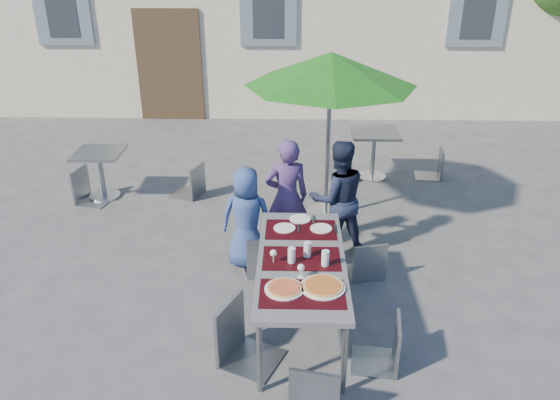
{
  "coord_description": "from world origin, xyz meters",
  "views": [
    {
      "loc": [
        0.49,
        -3.53,
        3.37
      ],
      "look_at": [
        0.37,
        1.64,
        0.91
      ],
      "focal_mm": 35.0,
      "sensor_mm": 36.0,
      "label": 1
    }
  ],
  "objects_px": {
    "pizza_near_left": "(284,288)",
    "bg_chair_r_1": "(437,147)",
    "pizza_near_right": "(323,286)",
    "cafe_table_0": "(101,167)",
    "chair_4": "(389,316)",
    "bg_chair_l_0": "(83,166)",
    "chair_5": "(313,376)",
    "bg_chair_l_1": "(338,151)",
    "child_0": "(247,218)",
    "chair_1": "(285,216)",
    "child_2": "(338,198)",
    "dining_table": "(301,264)",
    "chair_2": "(369,238)",
    "patio_umbrella": "(331,71)",
    "child_1": "(287,197)",
    "bg_chair_r_0": "(191,162)",
    "cafe_table_1": "(374,146)",
    "chair_3": "(239,299)",
    "chair_0": "(263,230)"
  },
  "relations": [
    {
      "from": "chair_2",
      "to": "bg_chair_l_0",
      "type": "bearing_deg",
      "value": 153.46
    },
    {
      "from": "child_1",
      "to": "chair_1",
      "type": "distance_m",
      "value": 0.3
    },
    {
      "from": "bg_chair_l_1",
      "to": "bg_chair_r_1",
      "type": "distance_m",
      "value": 1.55
    },
    {
      "from": "child_0",
      "to": "bg_chair_r_1",
      "type": "bearing_deg",
      "value": -130.37
    },
    {
      "from": "child_0",
      "to": "bg_chair_l_0",
      "type": "bearing_deg",
      "value": -28.28
    },
    {
      "from": "pizza_near_right",
      "to": "chair_5",
      "type": "bearing_deg",
      "value": -97.28
    },
    {
      "from": "chair_1",
      "to": "bg_chair_r_1",
      "type": "height_order",
      "value": "chair_1"
    },
    {
      "from": "bg_chair_r_0",
      "to": "bg_chair_l_1",
      "type": "relative_size",
      "value": 1.04
    },
    {
      "from": "bg_chair_r_0",
      "to": "bg_chair_l_1",
      "type": "xyz_separation_m",
      "value": [
        2.14,
        0.54,
        -0.02
      ]
    },
    {
      "from": "chair_3",
      "to": "chair_5",
      "type": "height_order",
      "value": "chair_3"
    },
    {
      "from": "bg_chair_r_0",
      "to": "bg_chair_l_1",
      "type": "bearing_deg",
      "value": 14.19
    },
    {
      "from": "chair_1",
      "to": "bg_chair_r_0",
      "type": "height_order",
      "value": "chair_1"
    },
    {
      "from": "child_2",
      "to": "chair_1",
      "type": "distance_m",
      "value": 0.67
    },
    {
      "from": "dining_table",
      "to": "chair_2",
      "type": "distance_m",
      "value": 1.14
    },
    {
      "from": "cafe_table_1",
      "to": "chair_3",
      "type": "bearing_deg",
      "value": -112.24
    },
    {
      "from": "dining_table",
      "to": "child_1",
      "type": "distance_m",
      "value": 1.43
    },
    {
      "from": "pizza_near_left",
      "to": "cafe_table_1",
      "type": "distance_m",
      "value": 4.37
    },
    {
      "from": "cafe_table_0",
      "to": "bg_chair_l_1",
      "type": "xyz_separation_m",
      "value": [
        3.41,
        0.62,
        0.04
      ]
    },
    {
      "from": "dining_table",
      "to": "patio_umbrella",
      "type": "bearing_deg",
      "value": 81.17
    },
    {
      "from": "child_0",
      "to": "patio_umbrella",
      "type": "bearing_deg",
      "value": -122.66
    },
    {
      "from": "child_2",
      "to": "chair_1",
      "type": "height_order",
      "value": "child_2"
    },
    {
      "from": "chair_2",
      "to": "patio_umbrella",
      "type": "bearing_deg",
      "value": 104.65
    },
    {
      "from": "child_0",
      "to": "bg_chair_l_0",
      "type": "height_order",
      "value": "child_0"
    },
    {
      "from": "pizza_near_left",
      "to": "chair_5",
      "type": "bearing_deg",
      "value": -73.44
    },
    {
      "from": "chair_5",
      "to": "chair_1",
      "type": "bearing_deg",
      "value": 95.69
    },
    {
      "from": "pizza_near_right",
      "to": "child_1",
      "type": "bearing_deg",
      "value": 99.81
    },
    {
      "from": "child_1",
      "to": "chair_1",
      "type": "bearing_deg",
      "value": 76.68
    },
    {
      "from": "chair_2",
      "to": "chair_3",
      "type": "distance_m",
      "value": 1.82
    },
    {
      "from": "child_0",
      "to": "bg_chair_l_0",
      "type": "distance_m",
      "value": 2.9
    },
    {
      "from": "dining_table",
      "to": "cafe_table_0",
      "type": "xyz_separation_m",
      "value": [
        -2.82,
        2.86,
        -0.24
      ]
    },
    {
      "from": "bg_chair_l_0",
      "to": "chair_4",
      "type": "bearing_deg",
      "value": -40.9
    },
    {
      "from": "chair_1",
      "to": "cafe_table_0",
      "type": "bearing_deg",
      "value": 146.88
    },
    {
      "from": "chair_0",
      "to": "chair_1",
      "type": "bearing_deg",
      "value": 43.35
    },
    {
      "from": "dining_table",
      "to": "pizza_near_left",
      "type": "relative_size",
      "value": 5.6
    },
    {
      "from": "chair_4",
      "to": "bg_chair_l_0",
      "type": "xyz_separation_m",
      "value": [
        -3.73,
        3.23,
        0.04
      ]
    },
    {
      "from": "pizza_near_right",
      "to": "child_0",
      "type": "bearing_deg",
      "value": 116.03
    },
    {
      "from": "chair_3",
      "to": "bg_chair_l_1",
      "type": "bearing_deg",
      "value": 74.03
    },
    {
      "from": "pizza_near_left",
      "to": "bg_chair_r_1",
      "type": "bearing_deg",
      "value": 61.69
    },
    {
      "from": "pizza_near_right",
      "to": "cafe_table_0",
      "type": "bearing_deg",
      "value": 131.92
    },
    {
      "from": "child_0",
      "to": "chair_2",
      "type": "distance_m",
      "value": 1.35
    },
    {
      "from": "patio_umbrella",
      "to": "bg_chair_l_1",
      "type": "distance_m",
      "value": 1.9
    },
    {
      "from": "chair_1",
      "to": "chair_2",
      "type": "distance_m",
      "value": 0.95
    },
    {
      "from": "bg_chair_r_1",
      "to": "child_1",
      "type": "bearing_deg",
      "value": -134.69
    },
    {
      "from": "child_0",
      "to": "bg_chair_r_1",
      "type": "xyz_separation_m",
      "value": [
        2.72,
        2.63,
        -0.09
      ]
    },
    {
      "from": "child_0",
      "to": "chair_1",
      "type": "xyz_separation_m",
      "value": [
        0.43,
        0.04,
        0.02
      ]
    },
    {
      "from": "chair_5",
      "to": "bg_chair_l_1",
      "type": "xyz_separation_m",
      "value": [
        0.53,
        4.73,
        -0.02
      ]
    },
    {
      "from": "bg_chair_l_0",
      "to": "bg_chair_l_1",
      "type": "height_order",
      "value": "bg_chair_l_0"
    },
    {
      "from": "chair_2",
      "to": "chair_1",
      "type": "bearing_deg",
      "value": 162.44
    },
    {
      "from": "chair_2",
      "to": "chair_4",
      "type": "distance_m",
      "value": 1.37
    },
    {
      "from": "child_2",
      "to": "dining_table",
      "type": "bearing_deg",
      "value": 60.05
    }
  ]
}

